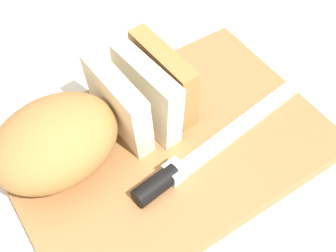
# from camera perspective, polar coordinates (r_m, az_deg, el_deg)

# --- Properties ---
(ground_plane) EXTENTS (3.00, 3.00, 0.00)m
(ground_plane) POSITION_cam_1_polar(r_m,az_deg,el_deg) (0.53, 0.00, -3.44)
(ground_plane) COLOR silver
(cutting_board) EXTENTS (0.37, 0.26, 0.02)m
(cutting_board) POSITION_cam_1_polar(r_m,az_deg,el_deg) (0.52, 0.00, -2.75)
(cutting_board) COLOR #9E6B3D
(cutting_board) RESTS_ON ground_plane
(bread_loaf) EXTENTS (0.24, 0.12, 0.09)m
(bread_loaf) POSITION_cam_1_polar(r_m,az_deg,el_deg) (0.48, -10.76, 0.17)
(bread_loaf) COLOR #A8753D
(bread_loaf) RESTS_ON cutting_board
(bread_knife) EXTENTS (0.27, 0.05, 0.02)m
(bread_knife) POSITION_cam_1_polar(r_m,az_deg,el_deg) (0.48, 2.18, -5.16)
(bread_knife) COLOR silver
(bread_knife) RESTS_ON cutting_board
(crumb_near_knife) EXTENTS (0.00, 0.00, 0.00)m
(crumb_near_knife) POSITION_cam_1_polar(r_m,az_deg,el_deg) (0.52, -3.64, -0.78)
(crumb_near_knife) COLOR #A8753D
(crumb_near_knife) RESTS_ON cutting_board
(crumb_near_loaf) EXTENTS (0.01, 0.01, 0.01)m
(crumb_near_loaf) POSITION_cam_1_polar(r_m,az_deg,el_deg) (0.54, -2.46, 1.89)
(crumb_near_loaf) COLOR #A8753D
(crumb_near_loaf) RESTS_ON cutting_board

